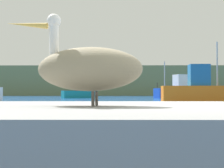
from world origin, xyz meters
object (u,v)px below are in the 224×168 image
at_px(fishing_boat_teal, 80,93).
at_px(fishing_boat_orange, 197,90).
at_px(fishing_boat_blue, 178,90).
at_px(pelican, 88,68).

xyz_separation_m(fishing_boat_teal, fishing_boat_orange, (10.89, -18.03, 0.24)).
xyz_separation_m(fishing_boat_blue, fishing_boat_orange, (-1.74, -17.52, -0.12)).
relative_size(pelican, fishing_boat_blue, 0.23).
bearing_deg(fishing_boat_teal, fishing_boat_blue, -30.15).
height_order(pelican, fishing_boat_orange, fishing_boat_orange).
bearing_deg(fishing_boat_teal, pelican, -111.65).
relative_size(fishing_boat_blue, fishing_boat_orange, 1.14).
relative_size(fishing_boat_blue, fishing_boat_teal, 1.11).
distance_m(fishing_boat_teal, fishing_boat_orange, 21.07).
height_order(fishing_boat_teal, fishing_boat_orange, fishing_boat_teal).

